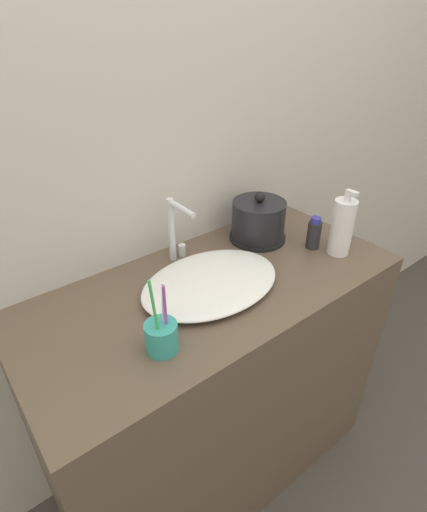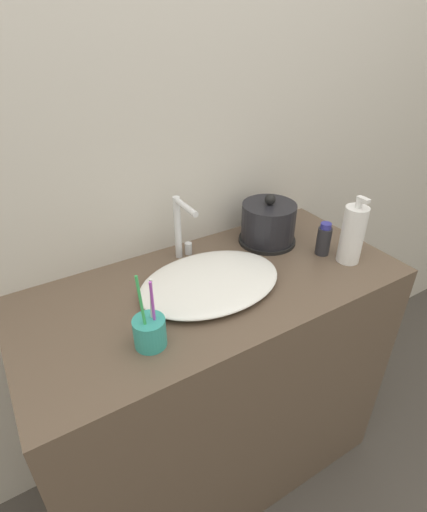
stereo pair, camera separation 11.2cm
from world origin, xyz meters
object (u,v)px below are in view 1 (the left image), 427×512
object	(u,v)px
lotion_bottle	(342,227)
toothbrush_cup	(161,336)
electric_kettle	(258,222)
faucet	(175,228)
shampoo_bottle	(314,234)

from	to	relation	value
lotion_bottle	toothbrush_cup	bearing A→B (deg)	-178.34
toothbrush_cup	electric_kettle	bearing A→B (deg)	24.74
lotion_bottle	electric_kettle	bearing A→B (deg)	121.98
faucet	lotion_bottle	world-z (taller)	lotion_bottle
electric_kettle	lotion_bottle	world-z (taller)	lotion_bottle
electric_kettle	toothbrush_cup	distance (m)	0.61
electric_kettle	toothbrush_cup	world-z (taller)	toothbrush_cup
lotion_bottle	shampoo_bottle	size ratio (longest dim) A/B	2.00
electric_kettle	shampoo_bottle	bearing A→B (deg)	-56.35
lotion_bottle	shampoo_bottle	bearing A→B (deg)	118.20
faucet	toothbrush_cup	size ratio (longest dim) A/B	1.03
toothbrush_cup	faucet	bearing A→B (deg)	51.32
faucet	shampoo_bottle	bearing A→B (deg)	-27.66
lotion_bottle	faucet	bearing A→B (deg)	147.23
faucet	shampoo_bottle	size ratio (longest dim) A/B	1.89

